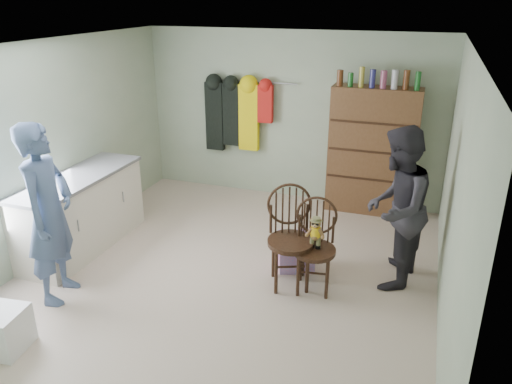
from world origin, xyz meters
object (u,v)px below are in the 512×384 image
at_px(counter, 82,212).
at_px(chair_far, 290,233).
at_px(chair_front, 315,240).
at_px(dresser, 372,151).

bearing_deg(counter, chair_far, 1.06).
xyz_separation_m(counter, chair_far, (2.64, 0.05, 0.12)).
distance_m(counter, chair_far, 2.64).
relative_size(counter, chair_front, 1.84).
bearing_deg(dresser, chair_front, -97.15).
relative_size(chair_front, dresser, 0.49).
height_order(counter, dresser, dresser).
bearing_deg(chair_front, counter, 171.54).
bearing_deg(chair_far, chair_front, -26.00).
distance_m(chair_far, dresser, 2.34).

